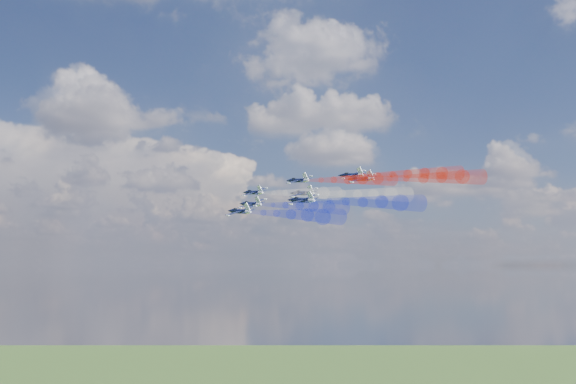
{
  "coord_description": "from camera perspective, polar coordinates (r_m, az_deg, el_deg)",
  "views": [
    {
      "loc": [
        -19.54,
        -152.4,
        126.5
      ],
      "look_at": [
        -3.64,
        12.09,
        145.94
      ],
      "focal_mm": 39.1,
      "sensor_mm": 36.0,
      "label": 1
    }
  ],
  "objects": [
    {
      "name": "jet_outer_left",
      "position": [
        152.49,
        -4.4,
        -1.76
      ],
      "size": [
        13.2,
        13.68,
        6.55
      ],
      "primitive_type": null,
      "rotation": [
        0.1,
        -0.34,
        0.52
      ],
      "color": "black"
    },
    {
      "name": "jet_rear_right",
      "position": [
        160.6,
        6.65,
        1.2
      ],
      "size": [
        13.2,
        13.68,
        6.55
      ],
      "primitive_type": null,
      "rotation": [
        0.1,
        -0.34,
        0.52
      ],
      "color": "black"
    },
    {
      "name": "jet_lead",
      "position": [
        181.67,
        -3.16,
        -0.04
      ],
      "size": [
        13.2,
        13.68,
        6.55
      ],
      "primitive_type": null,
      "rotation": [
        0.1,
        -0.34,
        0.52
      ],
      "color": "black"
    },
    {
      "name": "jet_inner_left",
      "position": [
        165.41,
        -3.39,
        -1.1
      ],
      "size": [
        13.2,
        13.68,
        6.55
      ],
      "primitive_type": null,
      "rotation": [
        0.1,
        -0.34,
        0.52
      ],
      "color": "black"
    },
    {
      "name": "trail_inner_left",
      "position": [
        148.84,
        1.03,
        -1.27
      ],
      "size": [
        20.47,
        29.31,
        7.61
      ],
      "primitive_type": null,
      "rotation": [
        0.1,
        -0.34,
        0.52
      ],
      "color": "#1B2AE6"
    },
    {
      "name": "trail_outer_right",
      "position": [
        159.51,
        10.86,
        1.63
      ],
      "size": [
        20.47,
        29.31,
        7.61
      ],
      "primitive_type": null,
      "rotation": [
        0.1,
        -0.34,
        0.52
      ],
      "color": "red"
    },
    {
      "name": "trail_lead",
      "position": [
        165.09,
        0.85,
        -0.08
      ],
      "size": [
        20.47,
        29.31,
        7.61
      ],
      "primitive_type": null,
      "rotation": [
        0.1,
        -0.34,
        0.52
      ],
      "color": "white"
    },
    {
      "name": "jet_inner_right",
      "position": [
        176.99,
        0.93,
        1.06
      ],
      "size": [
        13.2,
        13.68,
        6.55
      ],
      "primitive_type": null,
      "rotation": [
        0.1,
        -0.34,
        0.52
      ],
      "color": "black"
    },
    {
      "name": "trail_outer_left",
      "position": [
        135.74,
        0.33,
        -2.02
      ],
      "size": [
        20.47,
        29.31,
        7.61
      ],
      "primitive_type": null,
      "rotation": [
        0.1,
        -0.34,
        0.52
      ],
      "color": "#1B2AE6"
    },
    {
      "name": "jet_center_third",
      "position": [
        163.27,
        1.34,
        -0.11
      ],
      "size": [
        13.2,
        13.68,
        6.55
      ],
      "primitive_type": null,
      "rotation": [
        0.1,
        -0.34,
        0.52
      ],
      "color": "black"
    },
    {
      "name": "trail_rear_right",
      "position": [
        146.54,
        12.24,
        1.27
      ],
      "size": [
        20.47,
        29.31,
        7.61
      ],
      "primitive_type": null,
      "rotation": [
        0.1,
        -0.34,
        0.52
      ],
      "color": "red"
    },
    {
      "name": "jet_rear_left",
      "position": [
        147.46,
        1.25,
        -0.75
      ],
      "size": [
        13.2,
        13.68,
        6.55
      ],
      "primitive_type": null,
      "rotation": [
        0.1,
        -0.34,
        0.52
      ],
      "color": "black"
    },
    {
      "name": "trail_inner_right",
      "position": [
        161.38,
        5.46,
        1.13
      ],
      "size": [
        20.47,
        29.31,
        7.61
      ],
      "primitive_type": null,
      "rotation": [
        0.1,
        -0.34,
        0.52
      ],
      "color": "red"
    },
    {
      "name": "trail_center_third",
      "position": [
        147.8,
        6.33,
        -0.17
      ],
      "size": [
        20.47,
        29.31,
        7.61
      ],
      "primitive_type": null,
      "rotation": [
        0.1,
        -0.34,
        0.52
      ],
      "color": "white"
    },
    {
      "name": "trail_rear_left",
      "position": [
        132.04,
        6.82,
        -0.88
      ],
      "size": [
        20.47,
        29.31,
        7.61
      ],
      "primitive_type": null,
      "rotation": [
        0.1,
        -0.34,
        0.52
      ],
      "color": "#1B2AE6"
    },
    {
      "name": "jet_outer_right",
      "position": [
        173.87,
        5.81,
        1.53
      ],
      "size": [
        13.2,
        13.68,
        6.55
      ],
      "primitive_type": null,
      "rotation": [
        0.1,
        -0.34,
        0.52
      ],
      "color": "black"
    }
  ]
}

